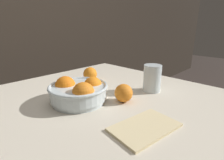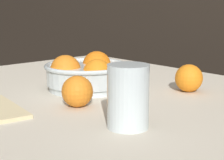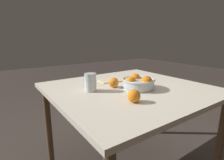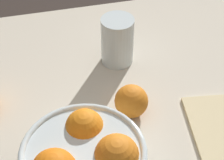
# 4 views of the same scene
# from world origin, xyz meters

# --- Properties ---
(dining_table) EXTENTS (1.08, 1.03, 0.74)m
(dining_table) POSITION_xyz_m (0.00, 0.00, 0.66)
(dining_table) COLOR beige
(dining_table) RESTS_ON ground_plane
(fruit_bowl) EXTENTS (0.23, 0.23, 0.10)m
(fruit_bowl) POSITION_xyz_m (-0.02, 0.07, 0.78)
(fruit_bowl) COLOR silver
(fruit_bowl) RESTS_ON dining_table
(juice_glass) EXTENTS (0.08, 0.08, 0.12)m
(juice_glass) POSITION_xyz_m (0.28, -0.07, 0.79)
(juice_glass) COLOR #F4A314
(juice_glass) RESTS_ON dining_table
(orange_loose_near_bowl) EXTENTS (0.07, 0.07, 0.07)m
(orange_loose_near_bowl) POSITION_xyz_m (0.10, -0.06, 0.78)
(orange_loose_near_bowl) COLOR orange
(orange_loose_near_bowl) RESTS_ON dining_table
(orange_loose_front) EXTENTS (0.07, 0.07, 0.07)m
(orange_loose_front) POSITION_xyz_m (0.18, 0.25, 0.78)
(orange_loose_front) COLOR orange
(orange_loose_front) RESTS_ON dining_table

